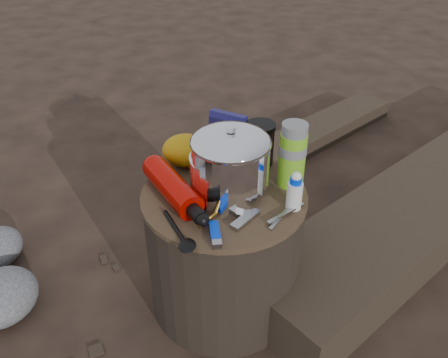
# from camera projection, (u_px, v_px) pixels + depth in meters

# --- Properties ---
(ground) EXTENTS (60.00, 60.00, 0.00)m
(ground) POSITION_uv_depth(u_px,v_px,m) (224.00, 297.00, 1.55)
(ground) COLOR #2F221B
(ground) RESTS_ON ground
(stump) EXTENTS (0.47, 0.47, 0.43)m
(stump) POSITION_uv_depth(u_px,v_px,m) (224.00, 250.00, 1.43)
(stump) COLOR black
(stump) RESTS_ON ground
(log_small) EXTENTS (0.88, 0.89, 0.09)m
(log_small) POSITION_uv_depth(u_px,v_px,m) (316.00, 133.00, 2.41)
(log_small) COLOR #31261D
(log_small) RESTS_ON ground
(foil_windscreen) EXTENTS (0.21, 0.21, 0.13)m
(foil_windscreen) POSITION_uv_depth(u_px,v_px,m) (228.00, 176.00, 1.27)
(foil_windscreen) COLOR white
(foil_windscreen) RESTS_ON stump
(camping_pot) EXTENTS (0.21, 0.21, 0.21)m
(camping_pot) POSITION_uv_depth(u_px,v_px,m) (230.00, 165.00, 1.23)
(camping_pot) COLOR silver
(camping_pot) RESTS_ON stump
(fuel_bottle) EXTENTS (0.24, 0.29, 0.07)m
(fuel_bottle) POSITION_uv_depth(u_px,v_px,m) (172.00, 187.00, 1.27)
(fuel_bottle) COLOR #A90802
(fuel_bottle) RESTS_ON stump
(thermos) EXTENTS (0.08, 0.08, 0.19)m
(thermos) POSITION_uv_depth(u_px,v_px,m) (292.00, 155.00, 1.29)
(thermos) COLOR #70B920
(thermos) RESTS_ON stump
(travel_mug) EXTENTS (0.09, 0.09, 0.13)m
(travel_mug) POSITION_uv_depth(u_px,v_px,m) (260.00, 144.00, 1.41)
(travel_mug) COLOR black
(travel_mug) RESTS_ON stump
(stuff_sack) EXTENTS (0.15, 0.12, 0.10)m
(stuff_sack) POSITION_uv_depth(u_px,v_px,m) (186.00, 150.00, 1.41)
(stuff_sack) COLOR #C18B0C
(stuff_sack) RESTS_ON stump
(food_pouch) EXTENTS (0.12, 0.07, 0.15)m
(food_pouch) POSITION_uv_depth(u_px,v_px,m) (227.00, 136.00, 1.43)
(food_pouch) COLOR #181650
(food_pouch) RESTS_ON stump
(lighter) EXTENTS (0.04, 0.10, 0.02)m
(lighter) POSITION_uv_depth(u_px,v_px,m) (215.00, 232.00, 1.16)
(lighter) COLOR #0336E9
(lighter) RESTS_ON stump
(multitool) EXTENTS (0.08, 0.09, 0.01)m
(multitool) POSITION_uv_depth(u_px,v_px,m) (245.00, 219.00, 1.20)
(multitool) COLOR #A4A4A9
(multitool) RESTS_ON stump
(pot_grabber) EXTENTS (0.11, 0.12, 0.01)m
(pot_grabber) POSITION_uv_depth(u_px,v_px,m) (282.00, 215.00, 1.21)
(pot_grabber) COLOR #A4A4A9
(pot_grabber) RESTS_ON stump
(spork) EXTENTS (0.12, 0.16, 0.01)m
(spork) POSITION_uv_depth(u_px,v_px,m) (175.00, 227.00, 1.17)
(spork) COLOR black
(spork) RESTS_ON stump
(squeeze_bottle) EXTENTS (0.04, 0.04, 0.10)m
(squeeze_bottle) POSITION_uv_depth(u_px,v_px,m) (295.00, 192.00, 1.22)
(squeeze_bottle) COLOR silver
(squeeze_bottle) RESTS_ON stump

